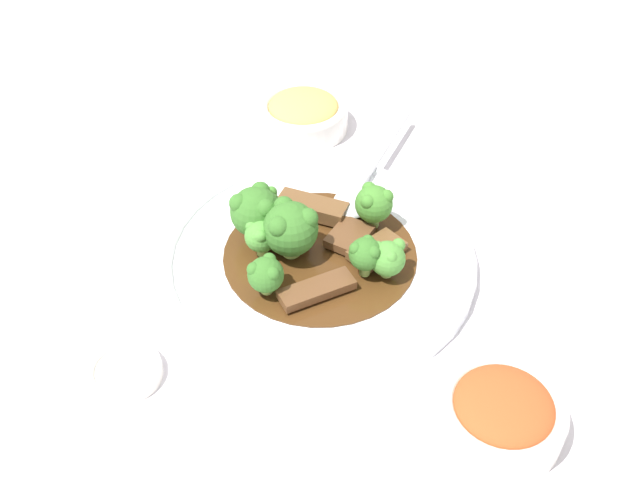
# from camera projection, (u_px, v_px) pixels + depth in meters

# --- Properties ---
(ground_plane) EXTENTS (4.00, 4.00, 0.00)m
(ground_plane) POSITION_uv_depth(u_px,v_px,m) (320.00, 265.00, 0.76)
(ground_plane) COLOR silver
(main_plate) EXTENTS (0.32, 0.32, 0.02)m
(main_plate) POSITION_uv_depth(u_px,v_px,m) (320.00, 257.00, 0.76)
(main_plate) COLOR white
(main_plate) RESTS_ON ground_plane
(beef_strip_0) EXTENTS (0.04, 0.05, 0.01)m
(beef_strip_0) POSITION_uv_depth(u_px,v_px,m) (349.00, 236.00, 0.76)
(beef_strip_0) COLOR brown
(beef_strip_0) RESTS_ON main_plate
(beef_strip_1) EXTENTS (0.06, 0.06, 0.01)m
(beef_strip_1) POSITION_uv_depth(u_px,v_px,m) (288.00, 228.00, 0.77)
(beef_strip_1) COLOR brown
(beef_strip_1) RESTS_ON main_plate
(beef_strip_2) EXTENTS (0.05, 0.06, 0.01)m
(beef_strip_2) POSITION_uv_depth(u_px,v_px,m) (377.00, 250.00, 0.74)
(beef_strip_2) COLOR brown
(beef_strip_2) RESTS_ON main_plate
(beef_strip_3) EXTENTS (0.06, 0.07, 0.01)m
(beef_strip_3) POSITION_uv_depth(u_px,v_px,m) (317.00, 289.00, 0.71)
(beef_strip_3) COLOR brown
(beef_strip_3) RESTS_ON main_plate
(beef_strip_4) EXTENTS (0.08, 0.03, 0.02)m
(beef_strip_4) POSITION_uv_depth(u_px,v_px,m) (312.00, 207.00, 0.79)
(beef_strip_4) COLOR brown
(beef_strip_4) RESTS_ON main_plate
(broccoli_floret_0) EXTENTS (0.03, 0.03, 0.04)m
(broccoli_floret_0) POSITION_uv_depth(u_px,v_px,m) (389.00, 256.00, 0.71)
(broccoli_floret_0) COLOR #7FA84C
(broccoli_floret_0) RESTS_ON main_plate
(broccoli_floret_1) EXTENTS (0.03, 0.03, 0.04)m
(broccoli_floret_1) POSITION_uv_depth(u_px,v_px,m) (266.00, 274.00, 0.69)
(broccoli_floret_1) COLOR #8EB756
(broccoli_floret_1) RESTS_ON main_plate
(broccoli_floret_2) EXTENTS (0.05, 0.05, 0.06)m
(broccoli_floret_2) POSITION_uv_depth(u_px,v_px,m) (291.00, 228.00, 0.73)
(broccoli_floret_2) COLOR #8EB756
(broccoli_floret_2) RESTS_ON main_plate
(broccoli_floret_3) EXTENTS (0.03, 0.03, 0.04)m
(broccoli_floret_3) POSITION_uv_depth(u_px,v_px,m) (261.00, 235.00, 0.73)
(broccoli_floret_3) COLOR #8EB756
(broccoli_floret_3) RESTS_ON main_plate
(broccoli_floret_4) EXTENTS (0.03, 0.03, 0.04)m
(broccoli_floret_4) POSITION_uv_depth(u_px,v_px,m) (366.00, 254.00, 0.71)
(broccoli_floret_4) COLOR #8EB756
(broccoli_floret_4) RESTS_ON main_plate
(broccoli_floret_5) EXTENTS (0.04, 0.04, 0.05)m
(broccoli_floret_5) POSITION_uv_depth(u_px,v_px,m) (374.00, 203.00, 0.76)
(broccoli_floret_5) COLOR #7FA84C
(broccoli_floret_5) RESTS_ON main_plate
(broccoli_floret_6) EXTENTS (0.03, 0.03, 0.04)m
(broccoli_floret_6) POSITION_uv_depth(u_px,v_px,m) (263.00, 202.00, 0.77)
(broccoli_floret_6) COLOR #8EB756
(broccoli_floret_6) RESTS_ON main_plate
(broccoli_floret_7) EXTENTS (0.05, 0.05, 0.06)m
(broccoli_floret_7) POSITION_uv_depth(u_px,v_px,m) (256.00, 211.00, 0.75)
(broccoli_floret_7) COLOR #7FA84C
(broccoli_floret_7) RESTS_ON main_plate
(serving_spoon) EXTENTS (0.05, 0.22, 0.01)m
(serving_spoon) POSITION_uv_depth(u_px,v_px,m) (357.00, 190.00, 0.81)
(serving_spoon) COLOR silver
(serving_spoon) RESTS_ON main_plate
(side_bowl_kimchi) EXTENTS (0.10, 0.10, 0.04)m
(side_bowl_kimchi) POSITION_uv_depth(u_px,v_px,m) (502.00, 413.00, 0.60)
(side_bowl_kimchi) COLOR white
(side_bowl_kimchi) RESTS_ON ground_plane
(side_bowl_appetizer) EXTENTS (0.11, 0.11, 0.04)m
(side_bowl_appetizer) POSITION_uv_depth(u_px,v_px,m) (303.00, 113.00, 0.93)
(side_bowl_appetizer) COLOR white
(side_bowl_appetizer) RESTS_ON ground_plane
(sauce_dish) EXTENTS (0.06, 0.06, 0.01)m
(sauce_dish) POSITION_uv_depth(u_px,v_px,m) (126.00, 371.00, 0.66)
(sauce_dish) COLOR white
(sauce_dish) RESTS_ON ground_plane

